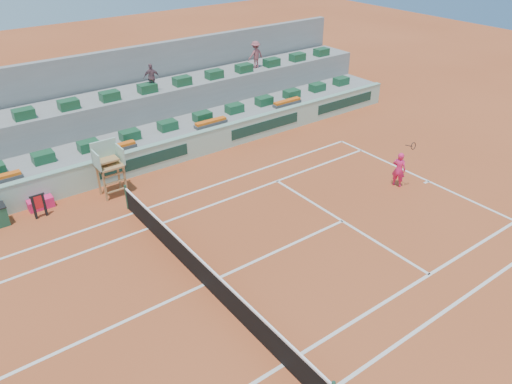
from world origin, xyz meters
The scene contains 16 objects.
ground centered at (0.00, 0.00, 0.00)m, with size 90.00×90.00×0.00m, color #9B3F1E.
seating_tier_lower centered at (0.00, 10.70, 0.60)m, with size 36.00×4.00×1.20m, color gray.
seating_tier_upper centered at (0.00, 12.30, 1.30)m, with size 36.00×2.40×2.60m, color gray.
stadium_back_wall centered at (0.00, 13.90, 2.20)m, with size 36.00×0.40×4.40m, color gray.
player_bag centered at (-2.85, 8.11, 0.22)m, with size 1.00×0.44×0.44m, color #EE1F60.
spectator_mid centered at (4.32, 11.74, 3.30)m, with size 0.82×0.34×1.40m, color #744D56.
spectator_right centered at (11.03, 11.98, 3.37)m, with size 0.99×0.57×1.54m, color #8E474D.
court_lines centered at (0.00, 0.00, 0.01)m, with size 23.89×11.09×0.01m.
tennis_net centered at (0.00, 0.00, 0.53)m, with size 0.10×11.97×1.10m.
advertising_hoarding centered at (0.02, 8.50, 0.63)m, with size 36.00×0.34×1.26m.
umpire_chair centered at (0.00, 7.50, 1.54)m, with size 1.10×0.90×2.40m.
seat_row_lower centered at (0.00, 9.80, 1.42)m, with size 32.90×0.60×0.44m.
seat_row_upper centered at (0.00, 11.70, 2.82)m, with size 32.90×0.60×0.44m.
flower_planters centered at (-1.50, 9.00, 1.33)m, with size 26.80×0.36×0.28m.
towel_rack centered at (-3.05, 7.41, 0.60)m, with size 0.58×0.10×1.03m.
tennis_player centered at (10.41, 0.62, 0.81)m, with size 0.56×0.90×2.28m.
Camera 1 is at (-6.20, -11.20, 10.84)m, focal length 35.00 mm.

